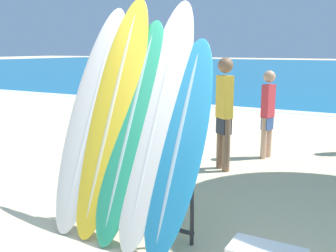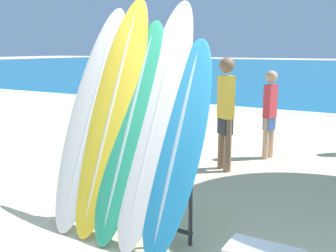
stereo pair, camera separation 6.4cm
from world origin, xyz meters
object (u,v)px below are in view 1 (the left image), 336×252
Objects in this scene: surfboard_rack at (131,184)px; surfboard_slot_4 at (179,144)px; surfboard_slot_1 at (113,112)px; surfboard_slot_0 at (92,115)px; person_near_water at (268,111)px; surfboard_slot_2 at (131,127)px; surfboard_slot_3 at (158,119)px; person_far_left at (224,110)px.

surfboard_slot_4 is (0.56, -0.00, 0.50)m from surfboard_rack.
surfboard_rack is 0.58× the size of surfboard_slot_1.
surfboard_slot_0 is 3.59m from person_near_water.
surfboard_slot_0 is (-0.56, 0.08, 0.67)m from surfboard_rack.
surfboard_rack is 0.88m from surfboard_slot_0.
surfboard_slot_2 is 1.10× the size of surfboard_slot_4.
surfboard_slot_3 is at bearing 161.19° from surfboard_slot_4.
surfboard_slot_2 is at bearing -169.33° from surfboard_slot_3.
surfboard_slot_4 is 3.50m from person_near_water.
person_near_water is (0.24, 3.40, -0.37)m from surfboard_slot_3.
surfboard_slot_1 is 1.61× the size of person_near_water.
surfboard_slot_1 is at bearing 2.31° from surfboard_slot_0.
surfboard_slot_1 is at bearing 161.24° from surfboard_rack.
surfboard_slot_3 is (0.83, 0.01, 0.02)m from surfboard_slot_0.
surfboard_slot_3 is at bearing 19.82° from surfboard_rack.
person_near_water is (-0.06, 3.50, -0.17)m from surfboard_slot_4.
surfboard_slot_1 reaches higher than surfboard_rack.
surfboard_slot_1 reaches higher than surfboard_slot_4.
surfboard_slot_1 is 3.51m from person_near_water.
surfboard_slot_3 is 1.20× the size of surfboard_slot_4.
surfboard_slot_4 reaches higher than person_near_water.
surfboard_slot_2 is at bearing 175.34° from surfboard_slot_4.
surfboard_rack is at bearing -160.18° from surfboard_slot_3.
surfboard_slot_2 is 0.92× the size of surfboard_slot_3.
surfboard_slot_4 is at bearing 138.25° from person_far_left.
surfboard_slot_4 is 1.14× the size of person_far_left.
surfboard_slot_0 is at bearing 175.63° from surfboard_slot_2.
surfboard_slot_3 reaches higher than surfboard_slot_0.
surfboard_slot_4 is (0.30, -0.10, -0.20)m from surfboard_slot_3.
surfboard_slot_4 is 1.31× the size of person_near_water.
person_far_left is (0.65, 2.38, -0.22)m from surfboard_slot_0.
surfboard_rack is 0.94× the size of person_near_water.
surfboard_slot_1 reaches higher than surfboard_slot_2.
surfboard_slot_3 is 1.37× the size of person_far_left.
surfboard_slot_4 is at bearing -6.76° from surfboard_slot_1.
surfboard_slot_4 is at bearing -4.66° from surfboard_slot_2.
person_near_water is 0.87× the size of person_far_left.
surfboard_rack is at bearing -169.38° from person_near_water.
surfboard_slot_1 is (-0.28, 0.10, 0.73)m from surfboard_rack.
surfboard_slot_3 reaches higher than surfboard_rack.
surfboard_rack is 0.60m from surfboard_slot_2.
surfboard_slot_1 is 0.88m from surfboard_slot_4.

